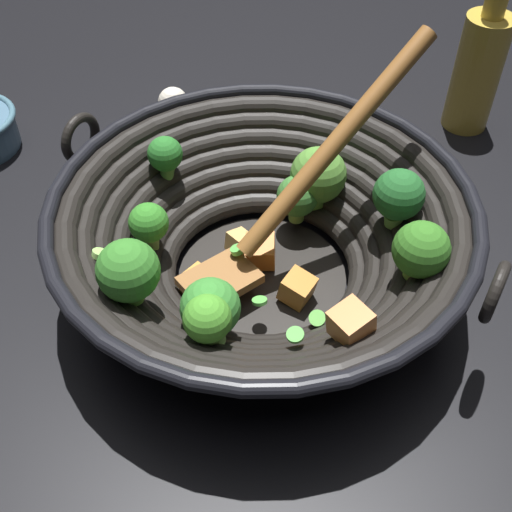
{
  "coord_description": "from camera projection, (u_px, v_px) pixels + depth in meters",
  "views": [
    {
      "loc": [
        0.44,
        -0.06,
        0.5
      ],
      "look_at": [
        -0.01,
        -0.01,
        0.03
      ],
      "focal_mm": 45.72,
      "sensor_mm": 36.0,
      "label": 1
    }
  ],
  "objects": [
    {
      "name": "wok",
      "position": [
        263.0,
        233.0,
        0.62
      ],
      "size": [
        0.4,
        0.4,
        0.22
      ],
      "color": "black",
      "rests_on": "ground"
    },
    {
      "name": "ground_plane",
      "position": [
        262.0,
        282.0,
        0.67
      ],
      "size": [
        4.0,
        4.0,
        0.0
      ],
      "primitive_type": "plane",
      "color": "black"
    },
    {
      "name": "garlic_bulb",
      "position": [
        173.0,
        102.0,
        0.86
      ],
      "size": [
        0.04,
        0.04,
        0.04
      ],
      "primitive_type": "sphere",
      "color": "silver",
      "rests_on": "ground"
    },
    {
      "name": "cooking_oil_bottle",
      "position": [
        478.0,
        69.0,
        0.8
      ],
      "size": [
        0.06,
        0.06,
        0.2
      ],
      "color": "gold",
      "rests_on": "ground"
    }
  ]
}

